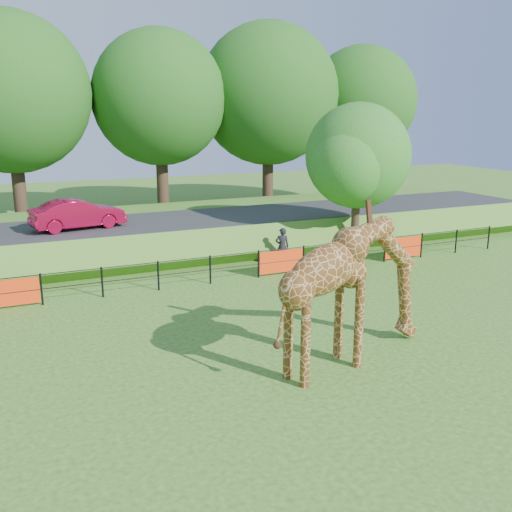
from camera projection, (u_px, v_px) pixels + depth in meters
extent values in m
plane|color=#2B5F17|center=(316.00, 367.00, 14.53)|extent=(90.00, 90.00, 0.00)
cube|color=#2B5F17|center=(159.00, 231.00, 28.09)|extent=(40.00, 9.00, 1.30)
cube|color=#29292B|center=(167.00, 222.00, 26.59)|extent=(40.00, 5.00, 0.12)
imported|color=#A40B30|center=(78.00, 214.00, 24.49)|extent=(4.11, 2.05, 1.29)
imported|color=black|center=(282.00, 247.00, 24.04)|extent=(0.67, 0.53, 1.62)
cylinder|color=#302215|center=(355.00, 220.00, 25.61)|extent=(0.36, 0.36, 3.20)
sphere|color=#1B601A|center=(358.00, 156.00, 24.91)|extent=(4.60, 4.60, 4.60)
sphere|color=#1B601A|center=(370.00, 164.00, 26.09)|extent=(3.45, 3.45, 3.45)
sphere|color=#1B601A|center=(349.00, 166.00, 24.02)|extent=(3.22, 3.22, 3.22)
cylinder|color=#302215|center=(19.00, 184.00, 31.01)|extent=(0.70, 0.70, 5.00)
sphere|color=#1A5115|center=(10.00, 93.00, 29.84)|extent=(8.40, 8.40, 8.40)
cylinder|color=#302215|center=(162.00, 178.00, 34.18)|extent=(0.70, 0.70, 5.00)
sphere|color=#1A5115|center=(159.00, 98.00, 33.05)|extent=(7.80, 7.80, 7.80)
cylinder|color=#302215|center=(268.00, 173.00, 36.96)|extent=(0.70, 0.70, 5.00)
sphere|color=#1A5115|center=(268.00, 94.00, 35.76)|extent=(8.80, 8.80, 8.80)
cylinder|color=#302215|center=(358.00, 169.00, 39.73)|extent=(0.70, 0.70, 5.00)
sphere|color=#1A5115|center=(361.00, 101.00, 38.62)|extent=(7.40, 7.40, 7.40)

